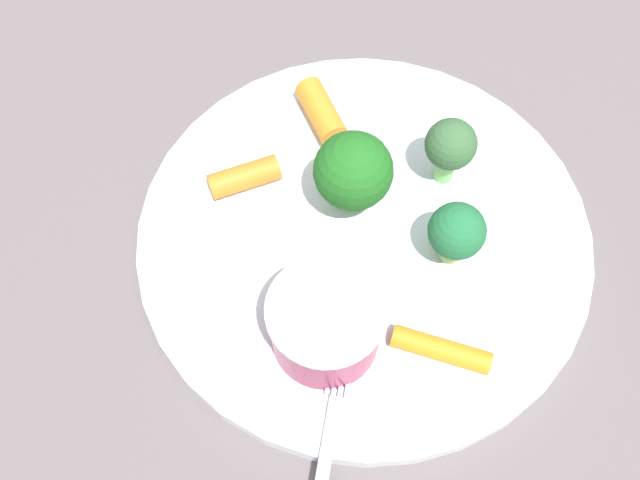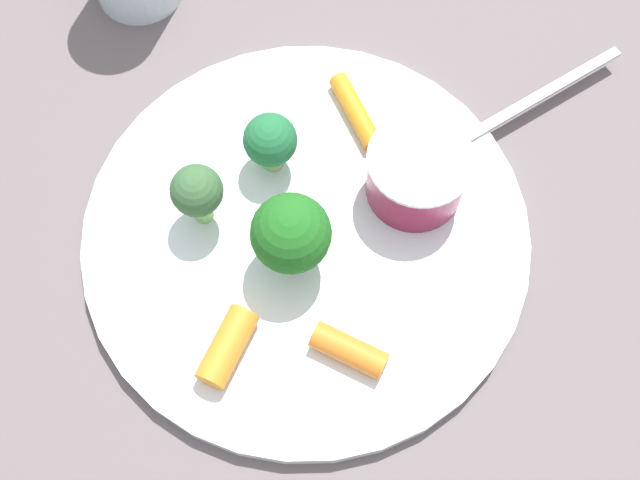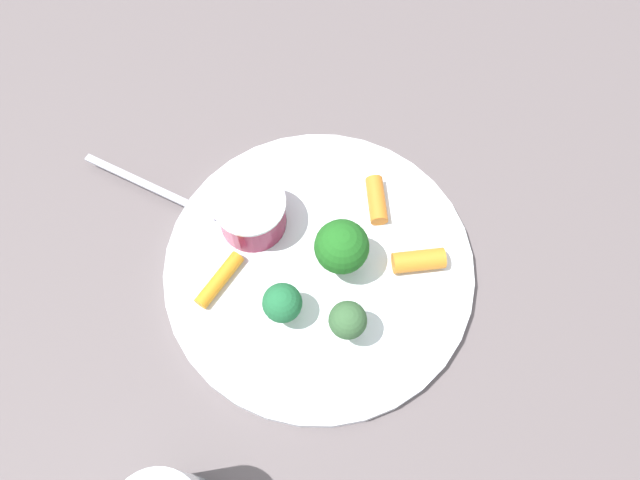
% 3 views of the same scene
% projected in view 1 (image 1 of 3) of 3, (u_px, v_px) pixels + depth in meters
% --- Properties ---
extents(ground_plane, '(2.40, 2.40, 0.00)m').
position_uv_depth(ground_plane, '(363.00, 240.00, 0.43)').
color(ground_plane, '#605658').
extents(plate, '(0.27, 0.27, 0.01)m').
position_uv_depth(plate, '(364.00, 235.00, 0.42)').
color(plate, white).
rests_on(plate, ground_plane).
extents(sauce_cup, '(0.06, 0.06, 0.04)m').
position_uv_depth(sauce_cup, '(326.00, 324.00, 0.37)').
color(sauce_cup, maroon).
rests_on(sauce_cup, plate).
extents(broccoli_floret_0, '(0.03, 0.03, 0.04)m').
position_uv_depth(broccoli_floret_0, '(456.00, 232.00, 0.39)').
color(broccoli_floret_0, '#8CAE5F').
rests_on(broccoli_floret_0, plate).
extents(broccoli_floret_1, '(0.03, 0.03, 0.05)m').
position_uv_depth(broccoli_floret_1, '(450.00, 146.00, 0.41)').
color(broccoli_floret_1, '#7DC369').
rests_on(broccoli_floret_1, plate).
extents(broccoli_floret_2, '(0.05, 0.05, 0.06)m').
position_uv_depth(broccoli_floret_2, '(353.00, 171.00, 0.39)').
color(broccoli_floret_2, '#83B760').
rests_on(broccoli_floret_2, plate).
extents(carrot_stick_0, '(0.04, 0.04, 0.02)m').
position_uv_depth(carrot_stick_0, '(248.00, 171.00, 0.43)').
color(carrot_stick_0, orange).
rests_on(carrot_stick_0, plate).
extents(carrot_stick_1, '(0.04, 0.04, 0.02)m').
position_uv_depth(carrot_stick_1, '(321.00, 112.00, 0.45)').
color(carrot_stick_1, orange).
rests_on(carrot_stick_1, plate).
extents(carrot_stick_2, '(0.05, 0.02, 0.01)m').
position_uv_depth(carrot_stick_2, '(441.00, 349.00, 0.38)').
color(carrot_stick_2, orange).
rests_on(carrot_stick_2, plate).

